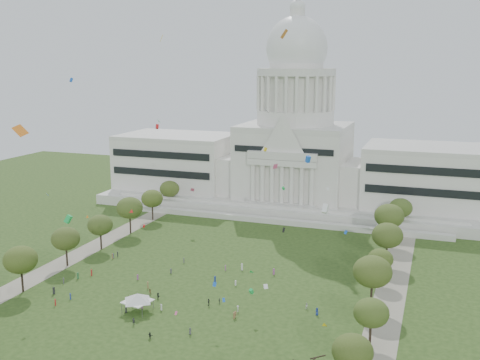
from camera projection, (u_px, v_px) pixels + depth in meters
The scene contains 31 objects.
ground at pixel (178, 311), 137.08m from camera, with size 400.00×400.00×0.00m, color #284217.
capitol at pixel (294, 153), 237.26m from camera, with size 160.00×64.50×91.30m.
path_left at pixel (84, 252), 180.52m from camera, with size 8.00×160.00×0.04m, color gray.
path_right at pixel (391, 291), 148.96m from camera, with size 8.00×160.00×0.04m, color gray.
row_tree_r_0 at pixel (353, 351), 102.66m from camera, with size 7.67×7.67×10.91m.
row_tree_l_1 at pixel (21, 260), 147.01m from camera, with size 8.86×8.86×12.59m.
row_tree_r_1 at pixel (371, 313), 118.71m from camera, with size 7.58×7.58×10.78m.
row_tree_l_2 at pixel (66, 239), 166.11m from camera, with size 8.42×8.42×11.97m.
row_tree_r_2 at pixel (373, 272), 136.66m from camera, with size 9.55×9.55×13.58m.
row_tree_l_3 at pixel (100, 225), 181.17m from camera, with size 8.12×8.12×11.55m.
row_tree_r_3 at pixel (380, 259), 152.83m from camera, with size 7.01×7.01×9.98m.
row_tree_l_4 at pixel (130, 208), 197.99m from camera, with size 9.29×9.29×13.21m.
row_tree_r_4 at pixel (387, 235), 166.60m from camera, with size 9.19×9.19×13.06m.
row_tree_l_5 at pixel (152, 199), 215.70m from camera, with size 8.33×8.33×11.85m.
row_tree_r_5 at pixel (389, 216), 185.47m from camera, with size 9.82×9.82×13.96m.
row_tree_l_6 at pixel (170, 189), 232.99m from camera, with size 8.19×8.19×11.64m.
row_tree_r_6 at pixel (401, 208), 201.49m from camera, with size 8.42×8.42×11.97m.
event_tent at pixel (137, 297), 136.50m from camera, with size 9.98×9.98×4.68m.
person_0 at pixel (317, 311), 134.86m from camera, with size 0.92×0.60×1.88m, color navy.
person_2 at pixel (307, 306), 138.18m from camera, with size 0.78×0.48×1.61m, color silver.
person_3 at pixel (238, 309), 136.86m from camera, with size 1.00×0.52×1.55m, color silver.
person_4 at pixel (209, 302), 140.30m from camera, with size 1.06×0.58×1.80m, color #26262B.
person_5 at pixel (158, 296), 144.13m from camera, with size 1.59×0.63×1.71m, color #26262B.
person_6 at pixel (190, 331), 125.34m from camera, with size 0.76×0.50×1.56m, color #4C4C51.
person_7 at pixel (134, 321), 129.99m from camera, with size 0.61×0.45×1.68m, color #26262B.
person_8 at pixel (150, 291), 147.09m from camera, with size 0.74×0.46×1.53m, color olive.
person_9 at pixel (235, 314), 133.59m from camera, with size 1.08×0.56×1.67m, color olive.
person_10 at pixel (219, 301), 141.44m from camera, with size 0.82×0.45×1.39m, color #4C4C51.
person_11 at pixel (150, 335), 123.41m from camera, with size 1.37×0.54×1.47m, color #26262B.
distant_crowd at pixel (149, 279), 155.49m from camera, with size 53.15×39.27×1.95m.
kite_swarm at pixel (192, 192), 133.51m from camera, with size 76.43×105.01×63.89m.
Camera 1 is at (57.11, -115.13, 59.47)m, focal length 42.00 mm.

